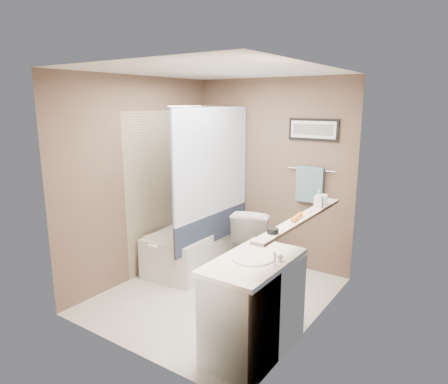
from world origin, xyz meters
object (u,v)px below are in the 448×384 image
Objects in this scene: hair_brush_front at (297,217)px; soap_bottle at (319,199)px; candle_bowl_near at (273,231)px; vanity at (254,309)px; glass_jar at (323,200)px; toilet at (256,238)px; bathtub at (196,245)px.

hair_brush_front is 0.50m from soap_bottle.
soap_bottle is (0.00, 0.94, 0.06)m from candle_bowl_near.
vanity is 10.00× the size of candle_bowl_near.
vanity is 1.29m from glass_jar.
soap_bottle is at bearing 132.28° from toilet.
bathtub is 2.05m from soap_bottle.
candle_bowl_near is 0.94m from soap_bottle.
candle_bowl_near is (1.79, -1.30, 0.89)m from bathtub.
bathtub is 16.67× the size of candle_bowl_near.
toilet is at bearing 147.75° from soap_bottle.
hair_brush_front is (0.00, 0.44, 0.00)m from candle_bowl_near.
soap_bottle reaches higher than bathtub.
candle_bowl_near is at bearing -90.00° from hair_brush_front.
toilet is at bearing 122.83° from vanity.
bathtub is at bearing 7.43° from toilet.
glass_jar is (0.00, 1.07, 0.03)m from candle_bowl_near.
soap_bottle is (0.19, 0.89, 0.80)m from vanity.
soap_bottle is (1.05, -0.67, 0.79)m from toilet.
toilet is at bearing 123.32° from candle_bowl_near.
hair_brush_front reaches higher than toilet.
vanity is at bearing 164.86° from candle_bowl_near.
bathtub is 2.38m from candle_bowl_near.
candle_bowl_near is 0.90× the size of glass_jar.
bathtub is at bearing 144.02° from candle_bowl_near.
soap_bottle reaches higher than vanity.
toilet reaches higher than vanity.
candle_bowl_near reaches higher than toilet.
soap_bottle is (1.79, -0.36, 0.95)m from bathtub.
toilet is 1.73m from hair_brush_front.
glass_jar is (0.00, 0.62, 0.03)m from hair_brush_front.
glass_jar is at bearing 90.00° from candle_bowl_near.
candle_bowl_near reaches higher than bathtub.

